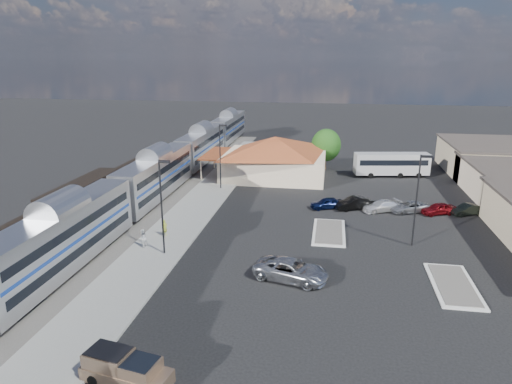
% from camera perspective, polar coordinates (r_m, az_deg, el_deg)
% --- Properties ---
extents(ground, '(280.00, 280.00, 0.00)m').
position_cam_1_polar(ground, '(46.62, 4.12, -5.71)').
color(ground, black).
rests_on(ground, ground).
extents(railbed, '(16.00, 100.00, 0.12)m').
position_cam_1_polar(railbed, '(59.36, -15.70, -1.29)').
color(railbed, '#4C4944').
rests_on(railbed, ground).
extents(platform, '(5.50, 92.00, 0.18)m').
position_cam_1_polar(platform, '(54.38, -7.95, -2.42)').
color(platform, gray).
rests_on(platform, ground).
extents(passenger_train, '(3.00, 104.00, 5.55)m').
position_cam_1_polar(passenger_train, '(59.47, -12.35, 1.80)').
color(passenger_train, silver).
rests_on(passenger_train, ground).
extents(freight_cars, '(2.80, 46.00, 4.00)m').
position_cam_1_polar(freight_cars, '(55.84, -20.85, -0.89)').
color(freight_cars, black).
rests_on(freight_cars, ground).
extents(station_depot, '(18.35, 12.24, 6.20)m').
position_cam_1_polar(station_depot, '(69.04, 2.33, 4.43)').
color(station_depot, beige).
rests_on(station_depot, ground).
extents(traffic_island_south, '(3.30, 7.50, 0.21)m').
position_cam_1_polar(traffic_island_south, '(48.28, 9.10, -4.95)').
color(traffic_island_south, silver).
rests_on(traffic_island_south, ground).
extents(traffic_island_north, '(3.30, 7.50, 0.21)m').
position_cam_1_polar(traffic_island_north, '(40.44, 23.46, -10.62)').
color(traffic_island_north, silver).
rests_on(traffic_island_north, ground).
extents(lamp_plat_s, '(1.08, 0.25, 9.00)m').
position_cam_1_polar(lamp_plat_s, '(41.66, -11.65, -0.96)').
color(lamp_plat_s, black).
rests_on(lamp_plat_s, ground).
extents(lamp_plat_n, '(1.08, 0.25, 9.00)m').
position_cam_1_polar(lamp_plat_n, '(62.02, -4.44, 5.09)').
color(lamp_plat_n, black).
rests_on(lamp_plat_n, ground).
extents(lamp_lot, '(1.08, 0.25, 9.00)m').
position_cam_1_polar(lamp_lot, '(45.47, 19.62, -0.12)').
color(lamp_lot, black).
rests_on(lamp_lot, ground).
extents(tree_depot, '(4.71, 4.71, 6.63)m').
position_cam_1_polar(tree_depot, '(74.24, 8.75, 5.82)').
color(tree_depot, '#382314').
rests_on(tree_depot, ground).
extents(pickup_truck, '(5.38, 2.78, 1.77)m').
position_cam_1_polar(pickup_truck, '(28.30, -15.89, -20.61)').
color(pickup_truck, '#93755A').
rests_on(pickup_truck, ground).
extents(suv, '(6.68, 4.26, 1.72)m').
position_cam_1_polar(suv, '(37.99, 4.43, -9.71)').
color(suv, '#A7A9AF').
rests_on(suv, ground).
extents(coach_bus, '(11.39, 4.24, 3.57)m').
position_cam_1_polar(coach_bus, '(72.49, 16.59, 3.47)').
color(coach_bus, silver).
rests_on(coach_bus, ground).
extents(person_a, '(0.61, 0.73, 1.70)m').
position_cam_1_polar(person_a, '(47.15, -11.32, -4.40)').
color(person_a, '#B5C23C').
rests_on(person_a, platform).
extents(person_b, '(0.93, 1.04, 1.78)m').
position_cam_1_polar(person_b, '(44.86, -13.99, -5.63)').
color(person_b, white).
rests_on(person_b, platform).
extents(parked_car_a, '(4.32, 2.97, 1.37)m').
position_cam_1_polar(parked_car_a, '(55.60, 8.84, -1.39)').
color(parked_car_a, '#0C153C').
rests_on(parked_car_a, ground).
extents(parked_car_b, '(4.83, 3.39, 1.51)m').
position_cam_1_polar(parked_car_b, '(55.95, 12.12, -1.37)').
color(parked_car_b, black).
rests_on(parked_car_b, ground).
extents(parked_car_c, '(4.96, 3.71, 1.34)m').
position_cam_1_polar(parked_car_c, '(55.95, 15.40, -1.70)').
color(parked_car_c, silver).
rests_on(parked_car_c, ground).
extents(parked_car_d, '(5.21, 3.90, 1.32)m').
position_cam_1_polar(parked_car_d, '(56.68, 18.59, -1.76)').
color(parked_car_d, gray).
rests_on(parked_car_d, ground).
extents(parked_car_e, '(4.32, 3.01, 1.37)m').
position_cam_1_polar(parked_car_e, '(57.02, 21.81, -1.96)').
color(parked_car_e, maroon).
rests_on(parked_car_e, ground).
extents(parked_car_f, '(4.13, 2.92, 1.29)m').
position_cam_1_polar(parked_car_f, '(58.09, 24.82, -2.02)').
color(parked_car_f, black).
rests_on(parked_car_f, ground).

